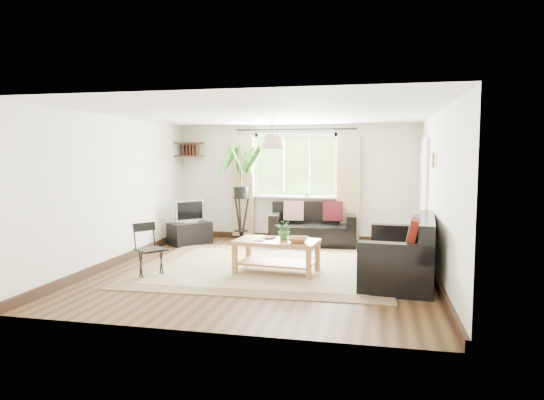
% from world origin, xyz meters
% --- Properties ---
extents(floor, '(5.50, 5.50, 0.00)m').
position_xyz_m(floor, '(0.00, 0.00, 0.00)').
color(floor, black).
rests_on(floor, ground).
extents(ceiling, '(5.50, 5.50, 0.00)m').
position_xyz_m(ceiling, '(0.00, 0.00, 2.40)').
color(ceiling, white).
rests_on(ceiling, floor).
extents(wall_back, '(5.00, 0.02, 2.40)m').
position_xyz_m(wall_back, '(0.00, 2.75, 1.20)').
color(wall_back, silver).
rests_on(wall_back, floor).
extents(wall_front, '(5.00, 0.02, 2.40)m').
position_xyz_m(wall_front, '(0.00, -2.75, 1.20)').
color(wall_front, silver).
rests_on(wall_front, floor).
extents(wall_left, '(0.02, 5.50, 2.40)m').
position_xyz_m(wall_left, '(-2.50, 0.00, 1.20)').
color(wall_left, silver).
rests_on(wall_left, floor).
extents(wall_right, '(0.02, 5.50, 2.40)m').
position_xyz_m(wall_right, '(2.50, 0.00, 1.20)').
color(wall_right, silver).
rests_on(wall_right, floor).
extents(rug, '(3.92, 3.40, 0.02)m').
position_xyz_m(rug, '(-0.05, 0.10, 0.01)').
color(rug, beige).
rests_on(rug, floor).
extents(window, '(2.50, 0.16, 2.16)m').
position_xyz_m(window, '(0.00, 2.71, 1.55)').
color(window, white).
rests_on(window, wall_back).
extents(door, '(0.06, 0.96, 2.06)m').
position_xyz_m(door, '(2.47, 1.70, 1.00)').
color(door, silver).
rests_on(door, wall_right).
extents(corner_shelf, '(0.50, 0.50, 0.34)m').
position_xyz_m(corner_shelf, '(-2.25, 2.50, 1.89)').
color(corner_shelf, black).
rests_on(corner_shelf, wall_back).
extents(pendant_lamp, '(0.36, 0.36, 0.54)m').
position_xyz_m(pendant_lamp, '(0.00, 0.40, 2.05)').
color(pendant_lamp, beige).
rests_on(pendant_lamp, ceiling).
extents(wall_sconce, '(0.12, 0.12, 0.28)m').
position_xyz_m(wall_sconce, '(2.43, 0.30, 1.74)').
color(wall_sconce, beige).
rests_on(wall_sconce, wall_right).
extents(sofa_back, '(1.75, 0.99, 0.79)m').
position_xyz_m(sofa_back, '(0.42, 2.27, 0.40)').
color(sofa_back, black).
rests_on(sofa_back, floor).
extents(sofa_right, '(1.94, 1.10, 0.88)m').
position_xyz_m(sofa_right, '(1.97, -0.25, 0.44)').
color(sofa_right, black).
rests_on(sofa_right, floor).
extents(coffee_table, '(1.29, 0.79, 0.50)m').
position_xyz_m(coffee_table, '(0.20, -0.18, 0.25)').
color(coffee_table, olive).
rests_on(coffee_table, floor).
extents(table_plant, '(0.32, 0.30, 0.30)m').
position_xyz_m(table_plant, '(0.31, -0.13, 0.65)').
color(table_plant, '#2E6D2B').
rests_on(table_plant, coffee_table).
extents(bowl, '(0.32, 0.32, 0.08)m').
position_xyz_m(bowl, '(0.54, -0.33, 0.54)').
color(bowl, '#9F6136').
rests_on(bowl, coffee_table).
extents(book_a, '(0.17, 0.22, 0.02)m').
position_xyz_m(book_a, '(-0.13, -0.26, 0.51)').
color(book_a, silver).
rests_on(book_a, coffee_table).
extents(book_b, '(0.24, 0.28, 0.02)m').
position_xyz_m(book_b, '(-0.03, -0.02, 0.51)').
color(book_b, '#542621').
rests_on(book_b, coffee_table).
extents(tv_stand, '(0.86, 0.92, 0.43)m').
position_xyz_m(tv_stand, '(-1.98, 1.79, 0.22)').
color(tv_stand, black).
rests_on(tv_stand, floor).
extents(tv, '(0.55, 0.62, 0.48)m').
position_xyz_m(tv, '(-1.98, 1.79, 0.67)').
color(tv, '#A5A5AA').
rests_on(tv, tv_stand).
extents(palm_stand, '(0.94, 0.94, 1.99)m').
position_xyz_m(palm_stand, '(-1.06, 2.30, 1.00)').
color(palm_stand, black).
rests_on(palm_stand, floor).
extents(folding_chair, '(0.56, 0.56, 0.78)m').
position_xyz_m(folding_chair, '(-1.54, -0.81, 0.39)').
color(folding_chair, black).
rests_on(folding_chair, floor).
extents(sill_plant, '(0.14, 0.10, 0.27)m').
position_xyz_m(sill_plant, '(0.25, 2.63, 1.06)').
color(sill_plant, '#2D6023').
rests_on(sill_plant, window).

